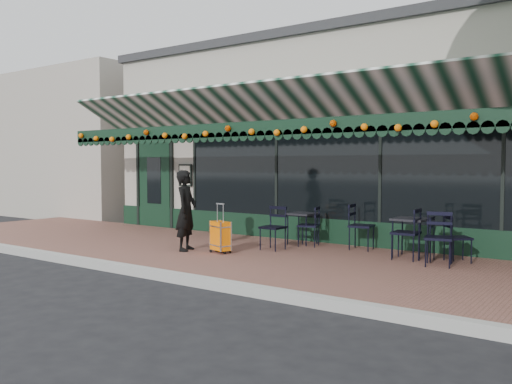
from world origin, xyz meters
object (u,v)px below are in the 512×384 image
Objects in this scene: woman at (186,210)px; chair_b_left at (309,226)px; chair_a_left at (406,233)px; cafe_table_b at (302,216)px; chair_a_right at (442,239)px; chair_b_right at (362,226)px; chair_b_front at (273,228)px; suitcase at (220,236)px; chair_a_extra at (458,238)px; chair_a_front at (438,239)px; cafe_table_a at (411,222)px.

chair_b_left is (1.60, 1.82, -0.35)m from woman.
chair_a_left is at bearing -89.29° from woman.
chair_a_right reaches higher than cafe_table_b.
chair_b_front is at bearing 118.93° from chair_b_right.
chair_b_front is at bearing 74.93° from suitcase.
chair_b_left is at bearing 68.66° from chair_b_front.
suitcase reaches higher than chair_b_left.
chair_b_left is at bearing 50.49° from chair_a_extra.
chair_a_left is 1.11× the size of chair_b_left.
chair_b_right is at bearing 43.39° from chair_a_extra.
chair_a_right is at bearing -7.61° from cafe_table_b.
cafe_table_b is at bearing 152.00° from chair_a_front.
chair_b_left is at bearing 78.57° from chair_a_right.
chair_b_left reaches higher than chair_a_right.
chair_b_right is at bearing -120.75° from chair_a_left.
chair_a_front is (0.63, -0.26, -0.01)m from chair_a_left.
suitcase is 1.41× the size of cafe_table_b.
chair_a_front is 3.06m from chair_b_front.
suitcase is 3.40m from cafe_table_a.
suitcase is at bearing -44.49° from chair_b_left.
chair_a_extra is (0.21, 0.16, 0.01)m from chair_a_right.
chair_b_left reaches higher than chair_a_extra.
woman is 4.08m from cafe_table_a.
cafe_table_a is at bearing 127.85° from chair_a_front.
chair_b_left is at bearing 153.89° from chair_a_front.
chair_b_left is at bearing -33.57° from cafe_table_b.
woman is at bearing -178.03° from chair_a_front.
cafe_table_a is 2.35m from cafe_table_b.
chair_b_left is (-2.90, 0.07, 0.01)m from chair_a_extra.
chair_a_extra is (4.50, 1.74, -0.36)m from woman.
suitcase is 3.29m from chair_a_left.
chair_a_left is at bearing 65.02° from chair_b_left.
chair_a_extra is at bearing 1.58° from cafe_table_a.
suitcase is at bearing -97.24° from woman.
cafe_table_a is at bearing -113.75° from chair_b_right.
chair_a_right is at bearing -90.68° from woman.
woman reaches higher than chair_b_right.
chair_a_right is 0.86× the size of chair_b_right.
woman is 2.37× the size of cafe_table_b.
chair_a_extra is 0.94× the size of chair_b_front.
cafe_table_a is 0.84m from chair_a_front.
chair_a_front is at bearing -38.54° from cafe_table_a.
cafe_table_b is at bearing 47.75° from chair_a_extra.
suitcase is at bearing 74.45° from chair_a_extra.
cafe_table_b is 0.81× the size of chair_a_extra.
chair_a_front is at bearing -178.50° from chair_a_right.
chair_a_left is 0.68m from chair_a_front.
chair_b_front is at bearing -82.70° from chair_a_left.
chair_b_front is at bearing -36.87° from chair_b_left.
chair_a_left is 2.14m from chair_b_left.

